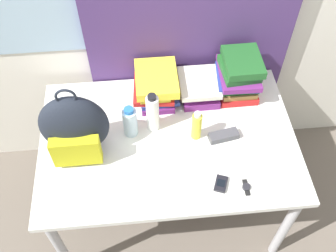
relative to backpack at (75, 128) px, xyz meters
The scene contains 11 objects.
desk 0.50m from the backpack, ahead, with size 1.29×0.86×0.70m.
backpack is the anchor object (origin of this frame).
book_stack_left 0.51m from the backpack, 37.73° to the left, with size 0.24×0.28×0.17m.
book_stack_center 0.71m from the backpack, 25.89° to the left, with size 0.23×0.26×0.12m.
book_stack_right 0.89m from the backpack, 20.26° to the left, with size 0.23×0.28×0.24m.
water_bottle 0.28m from the backpack, 17.68° to the left, with size 0.07×0.07×0.19m.
sports_bottle 0.39m from the backpack, 15.83° to the left, with size 0.06×0.06×0.24m.
sunscreen_bottle 0.58m from the backpack, ahead, with size 0.05×0.05×0.18m.
cell_phone 0.72m from the backpack, 21.93° to the right, with size 0.08×0.10×0.02m.
sunglasses_case 0.73m from the backpack, ahead, with size 0.16×0.08×0.04m.
wristwatch 0.84m from the backpack, 20.69° to the right, with size 0.04×0.08×0.01m.
Camera 1 is at (-0.11, -0.72, 2.31)m, focal length 42.00 mm.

